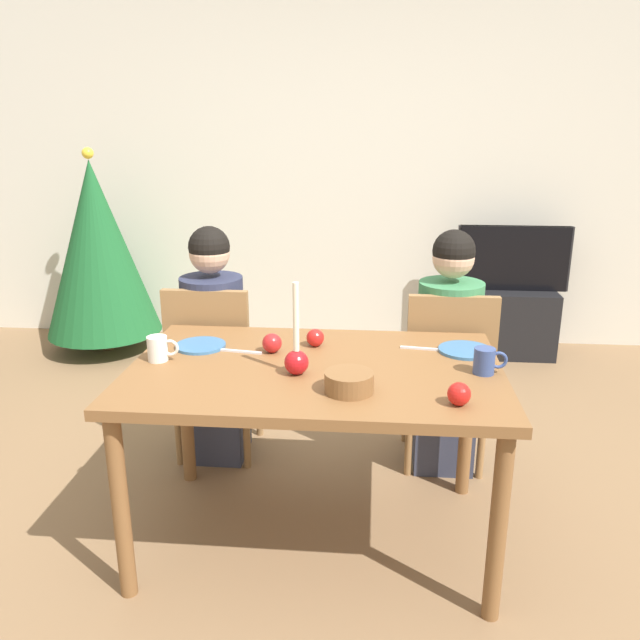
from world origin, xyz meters
TOP-DOWN VIEW (x-y plane):
  - ground_plane at (0.00, 0.00)m, footprint 7.68×7.68m
  - back_wall at (0.00, 2.60)m, footprint 6.40×0.10m
  - dining_table at (0.00, 0.00)m, footprint 1.40×0.90m
  - chair_left at (-0.56, 0.61)m, footprint 0.40×0.40m
  - chair_right at (0.57, 0.61)m, footprint 0.40×0.40m
  - person_left_child at (-0.56, 0.64)m, footprint 0.30×0.30m
  - person_right_child at (0.57, 0.64)m, footprint 0.30×0.30m
  - tv_stand at (1.19, 2.30)m, footprint 0.64×0.40m
  - tv at (1.19, 2.30)m, footprint 0.79×0.05m
  - christmas_tree at (-1.77, 2.12)m, footprint 0.82×0.82m
  - candle_centerpiece at (-0.06, -0.08)m, footprint 0.09×0.09m
  - plate_left at (-0.49, 0.17)m, footprint 0.20×0.20m
  - plate_right at (0.58, 0.21)m, footprint 0.21×0.21m
  - mug_left at (-0.61, 0.01)m, footprint 0.12×0.08m
  - mug_right at (0.62, -0.02)m, footprint 0.12×0.08m
  - fork_left at (-0.31, 0.12)m, footprint 0.18×0.04m
  - fork_right at (0.42, 0.22)m, footprint 0.18×0.04m
  - bowl_walnuts at (0.14, -0.23)m, footprint 0.17×0.17m
  - apple_near_candle at (-0.02, 0.22)m, footprint 0.07×0.07m
  - apple_by_left_plate at (0.50, -0.30)m, footprint 0.08×0.08m
  - apple_by_right_mug at (-0.19, 0.13)m, footprint 0.08×0.08m

SIDE VIEW (x-z plane):
  - ground_plane at x=0.00m, z-range 0.00..0.00m
  - tv_stand at x=1.19m, z-range 0.00..0.48m
  - chair_left at x=-0.56m, z-range 0.06..0.96m
  - chair_right at x=0.57m, z-range 0.06..0.96m
  - person_left_child at x=-0.56m, z-range -0.02..1.16m
  - person_right_child at x=0.57m, z-range -0.02..1.16m
  - dining_table at x=0.00m, z-range 0.29..1.04m
  - tv at x=1.19m, z-range 0.48..0.94m
  - fork_left at x=-0.31m, z-range 0.75..0.76m
  - fork_right at x=0.42m, z-range 0.75..0.76m
  - plate_left at x=-0.49m, z-range 0.75..0.76m
  - plate_right at x=0.58m, z-range 0.75..0.76m
  - christmas_tree at x=-1.77m, z-range 0.03..1.50m
  - bowl_walnuts at x=0.14m, z-range 0.75..0.82m
  - apple_near_candle at x=-0.02m, z-range 0.75..0.82m
  - apple_by_left_plate at x=0.50m, z-range 0.75..0.83m
  - apple_by_right_mug at x=-0.19m, z-range 0.75..0.83m
  - mug_right at x=0.62m, z-range 0.75..0.85m
  - mug_left at x=-0.61m, z-range 0.75..0.85m
  - candle_centerpiece at x=-0.06m, z-range 0.65..0.99m
  - back_wall at x=0.00m, z-range 0.00..2.60m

